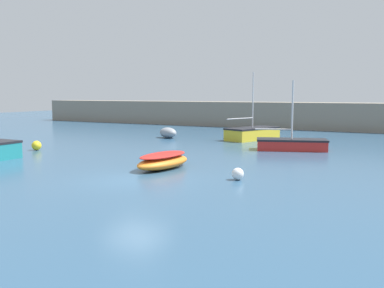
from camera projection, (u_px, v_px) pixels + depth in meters
ground_plane at (136, 182)px, 17.56m from camera, size 120.00×120.00×0.20m
harbor_breakwater at (307, 116)px, 43.14m from camera, size 66.93×3.75×2.66m
rowboat_with_red_cover at (163, 161)px, 20.15m from camera, size 1.73×3.54×0.77m
sailboat_twin_hulled at (291, 144)px, 26.79m from camera, size 4.61×3.00×4.34m
sailboat_short_mast at (252, 133)px, 32.93m from camera, size 3.35×5.14×5.16m
fishing_dinghy_green at (168, 133)px, 34.25m from camera, size 2.14×1.79×0.84m
mooring_buoy_white at (238, 174)px, 17.51m from camera, size 0.50×0.50×0.50m
mooring_buoy_yellow at (36, 145)px, 26.75m from camera, size 0.60×0.60×0.60m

